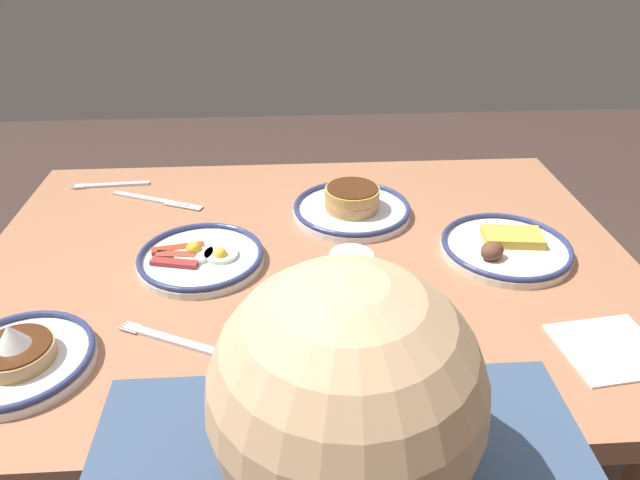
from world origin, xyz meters
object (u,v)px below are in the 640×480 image
plate_center_pancakes (352,206)px  fork_near (175,341)px  plate_near_main (201,257)px  coffee_mug (256,363)px  cell_phone (385,383)px  plate_far_side (506,248)px  paper_napkin (611,349)px  drinking_glass (350,289)px  butter_knife (157,201)px  fork_far (110,185)px  plate_far_companion (18,358)px

plate_center_pancakes → fork_near: (0.32, 0.40, -0.02)m
plate_near_main → coffee_mug: bearing=109.4°
plate_near_main → cell_phone: plate_near_main is taller
plate_far_side → paper_napkin: bearing=104.2°
paper_napkin → fork_near: 0.67m
plate_near_main → coffee_mug: coffee_mug is taller
drinking_glass → cell_phone: (-0.03, 0.16, -0.05)m
butter_knife → plate_center_pancakes: bearing=168.5°
plate_far_side → drinking_glass: drinking_glass is taller
fork_near → fork_far: (0.24, -0.57, 0.00)m
paper_napkin → butter_knife: butter_knife is taller
fork_far → butter_knife: bearing=144.5°
paper_napkin → coffee_mug: bearing=5.1°
plate_far_companion → drinking_glass: drinking_glass is taller
plate_near_main → paper_napkin: bearing=156.5°
plate_far_companion → plate_near_main: bearing=-131.3°
paper_napkin → fork_near: (0.66, -0.06, 0.00)m
drinking_glass → fork_near: 0.29m
plate_near_main → paper_napkin: 0.71m
fork_far → butter_knife: size_ratio=0.84×
cell_phone → coffee_mug: bearing=-13.0°
coffee_mug → fork_near: 0.17m
drinking_glass → cell_phone: bearing=101.4°
cell_phone → fork_near: 0.33m
butter_knife → fork_far: bearing=-35.5°
coffee_mug → drinking_glass: 0.22m
coffee_mug → cell_phone: (-0.18, 0.00, -0.04)m
plate_center_pancakes → butter_knife: bearing=-11.5°
drinking_glass → coffee_mug: bearing=47.4°
drinking_glass → fork_near: bearing=10.7°
plate_far_side → fork_near: (0.59, 0.22, -0.01)m
paper_napkin → plate_near_main: bearing=-23.5°
fork_near → butter_knife: (0.11, -0.48, -0.00)m
coffee_mug → fork_near: (0.13, -0.11, -0.04)m
plate_near_main → drinking_glass: 0.32m
fork_near → fork_far: bearing=-67.6°
plate_near_main → fork_far: (0.25, -0.35, -0.01)m
plate_far_side → cell_phone: size_ratio=1.72×
plate_far_side → fork_far: 0.90m
drinking_glass → paper_napkin: (-0.39, 0.11, -0.05)m
cell_phone → plate_center_pancakes: bearing=-102.4°
coffee_mug → plate_near_main: bearing=-70.6°
plate_center_pancakes → plate_far_companion: bearing=39.3°
plate_far_companion → plate_far_side: size_ratio=0.87×
paper_napkin → plate_far_companion: bearing=-1.2°
plate_near_main → drinking_glass: (-0.26, 0.17, 0.04)m
plate_far_companion → paper_napkin: bearing=178.8°
plate_near_main → plate_center_pancakes: (-0.30, -0.17, 0.01)m
plate_far_side → cell_phone: 0.44m
plate_center_pancakes → coffee_mug: size_ratio=2.25×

